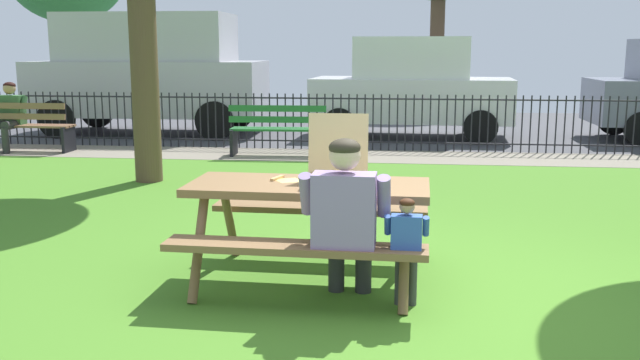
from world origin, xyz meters
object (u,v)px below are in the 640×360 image
(pizza_box_open, at_px, (336,171))
(person_on_park_bench, at_px, (9,113))
(pizza_slice_on_table, at_px, (286,179))
(park_bench_center, at_px, (279,131))
(picnic_table_foreground, at_px, (309,206))
(parked_car_far_left, at_px, (149,71))
(park_bench_left, at_px, (26,127))
(adult_at_table, at_px, (346,215))
(parked_car_left, at_px, (412,87))
(child_at_table, at_px, (406,242))

(pizza_box_open, xyz_separation_m, person_on_park_bench, (-6.30, 6.28, -0.21))
(pizza_slice_on_table, bearing_deg, park_bench_center, 100.72)
(picnic_table_foreground, bearing_deg, pizza_box_open, 1.80)
(parked_car_far_left, bearing_deg, park_bench_left, -114.09)
(park_bench_center, height_order, parked_car_far_left, parked_car_far_left)
(picnic_table_foreground, height_order, parked_car_far_left, parked_car_far_left)
(person_on_park_bench, height_order, parked_car_far_left, parked_car_far_left)
(pizza_slice_on_table, xyz_separation_m, parked_car_far_left, (-4.36, 8.92, 0.53))
(adult_at_table, bearing_deg, parked_car_left, 86.87)
(picnic_table_foreground, bearing_deg, pizza_slice_on_table, 150.51)
(parked_car_left, bearing_deg, pizza_slice_on_table, -96.60)
(person_on_park_bench, relative_size, parked_car_far_left, 0.25)
(person_on_park_bench, height_order, parked_car_left, parked_car_left)
(park_bench_left, relative_size, person_on_park_bench, 1.34)
(pizza_slice_on_table, height_order, child_at_table, child_at_table)
(child_at_table, height_order, person_on_park_bench, person_on_park_bench)
(park_bench_left, bearing_deg, adult_at_table, -47.93)
(pizza_box_open, distance_m, adult_at_table, 0.57)
(picnic_table_foreground, height_order, park_bench_center, park_bench_center)
(picnic_table_foreground, bearing_deg, child_at_table, -36.83)
(park_bench_left, distance_m, park_bench_center, 4.44)
(child_at_table, bearing_deg, adult_at_table, 174.14)
(park_bench_left, bearing_deg, picnic_table_foreground, -47.24)
(adult_at_table, height_order, parked_car_far_left, parked_car_far_left)
(park_bench_center, bearing_deg, child_at_table, -72.94)
(child_at_table, distance_m, parked_car_far_left, 10.98)
(picnic_table_foreground, bearing_deg, adult_at_table, -57.63)
(pizza_slice_on_table, height_order, parked_car_left, parked_car_left)
(pizza_box_open, relative_size, adult_at_table, 0.43)
(park_bench_center, bearing_deg, park_bench_left, -180.00)
(adult_at_table, relative_size, person_on_park_bench, 1.00)
(pizza_slice_on_table, distance_m, parked_car_left, 8.99)
(adult_at_table, relative_size, park_bench_center, 0.74)
(child_at_table, relative_size, person_on_park_bench, 0.67)
(child_at_table, xyz_separation_m, park_bench_left, (-6.53, 6.81, -0.08))
(adult_at_table, distance_m, park_bench_center, 6.98)
(park_bench_center, bearing_deg, pizza_box_open, -75.99)
(child_at_table, relative_size, parked_car_left, 0.20)
(adult_at_table, xyz_separation_m, person_on_park_bench, (-6.42, 6.79, 0.00))
(parked_car_far_left, xyz_separation_m, parked_car_left, (5.40, -0.00, -0.29))
(park_bench_center, distance_m, parked_car_far_left, 4.32)
(picnic_table_foreground, relative_size, person_on_park_bench, 1.54)
(park_bench_center, height_order, parked_car_left, parked_car_left)
(pizza_box_open, height_order, pizza_slice_on_table, pizza_box_open)
(picnic_table_foreground, distance_m, park_bench_left, 8.53)
(park_bench_left, bearing_deg, child_at_table, -46.23)
(parked_car_far_left, bearing_deg, adult_at_table, -62.92)
(pizza_slice_on_table, height_order, person_on_park_bench, person_on_park_bench)
(adult_at_table, relative_size, child_at_table, 1.48)
(park_bench_center, height_order, person_on_park_bench, person_on_park_bench)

